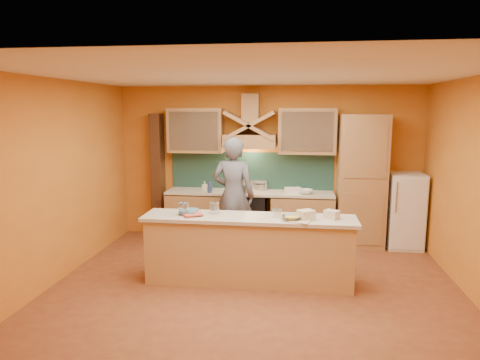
# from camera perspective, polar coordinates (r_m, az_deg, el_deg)

# --- Properties ---
(floor) EXTENTS (5.50, 5.00, 0.01)m
(floor) POSITION_cam_1_polar(r_m,az_deg,el_deg) (5.84, 1.82, -14.65)
(floor) COLOR brown
(floor) RESTS_ON ground
(ceiling) EXTENTS (5.50, 5.00, 0.01)m
(ceiling) POSITION_cam_1_polar(r_m,az_deg,el_deg) (5.35, 1.99, 13.88)
(ceiling) COLOR white
(ceiling) RESTS_ON wall_back
(wall_back) EXTENTS (5.50, 0.02, 2.80)m
(wall_back) POSITION_cam_1_polar(r_m,az_deg,el_deg) (7.89, 3.70, 2.26)
(wall_back) COLOR orange
(wall_back) RESTS_ON floor
(wall_front) EXTENTS (5.50, 0.02, 2.80)m
(wall_front) POSITION_cam_1_polar(r_m,az_deg,el_deg) (3.02, -2.85, -9.62)
(wall_front) COLOR orange
(wall_front) RESTS_ON floor
(wall_left) EXTENTS (0.02, 5.00, 2.80)m
(wall_left) POSITION_cam_1_polar(r_m,az_deg,el_deg) (6.31, -23.79, -0.34)
(wall_left) COLOR orange
(wall_left) RESTS_ON floor
(base_cabinet_left) EXTENTS (1.10, 0.60, 0.86)m
(base_cabinet_left) POSITION_cam_1_polar(r_m,az_deg,el_deg) (7.96, -5.58, -4.82)
(base_cabinet_left) COLOR #AA7E4D
(base_cabinet_left) RESTS_ON floor
(base_cabinet_right) EXTENTS (1.10, 0.60, 0.86)m
(base_cabinet_right) POSITION_cam_1_polar(r_m,az_deg,el_deg) (7.76, 8.28, -5.24)
(base_cabinet_right) COLOR #AA7E4D
(base_cabinet_right) RESTS_ON floor
(counter_top) EXTENTS (3.00, 0.62, 0.04)m
(counter_top) POSITION_cam_1_polar(r_m,az_deg,el_deg) (7.70, 1.27, -1.68)
(counter_top) COLOR beige
(counter_top) RESTS_ON base_cabinet_left
(stove) EXTENTS (0.60, 0.58, 0.90)m
(stove) POSITION_cam_1_polar(r_m,az_deg,el_deg) (7.80, 1.26, -4.92)
(stove) COLOR black
(stove) RESTS_ON floor
(backsplash) EXTENTS (3.00, 0.03, 0.70)m
(backsplash) POSITION_cam_1_polar(r_m,az_deg,el_deg) (7.92, 1.51, 1.21)
(backsplash) COLOR #1B3B35
(backsplash) RESTS_ON wall_back
(range_hood) EXTENTS (0.92, 0.50, 0.24)m
(range_hood) POSITION_cam_1_polar(r_m,az_deg,el_deg) (7.62, 1.34, 5.20)
(range_hood) COLOR #AA7E4D
(range_hood) RESTS_ON wall_back
(hood_chimney) EXTENTS (0.30, 0.30, 0.50)m
(hood_chimney) POSITION_cam_1_polar(r_m,az_deg,el_deg) (7.70, 1.44, 9.56)
(hood_chimney) COLOR #AA7E4D
(hood_chimney) RESTS_ON wall_back
(upper_cabinet_left) EXTENTS (1.00, 0.35, 0.80)m
(upper_cabinet_left) POSITION_cam_1_polar(r_m,az_deg,el_deg) (7.86, -5.91, 6.59)
(upper_cabinet_left) COLOR #AA7E4D
(upper_cabinet_left) RESTS_ON wall_back
(upper_cabinet_right) EXTENTS (1.00, 0.35, 0.80)m
(upper_cabinet_right) POSITION_cam_1_polar(r_m,az_deg,el_deg) (7.65, 8.93, 6.45)
(upper_cabinet_right) COLOR #AA7E4D
(upper_cabinet_right) RESTS_ON wall_back
(pantry_column) EXTENTS (0.80, 0.60, 2.30)m
(pantry_column) POSITION_cam_1_polar(r_m,az_deg,el_deg) (7.69, 15.87, -0.15)
(pantry_column) COLOR #AA7E4D
(pantry_column) RESTS_ON floor
(fridge) EXTENTS (0.58, 0.60, 1.30)m
(fridge) POSITION_cam_1_polar(r_m,az_deg,el_deg) (7.93, 21.09, -3.83)
(fridge) COLOR white
(fridge) RESTS_ON floor
(trim_column_left) EXTENTS (0.20, 0.30, 2.30)m
(trim_column_left) POSITION_cam_1_polar(r_m,az_deg,el_deg) (8.17, -10.89, 0.59)
(trim_column_left) COLOR #472816
(trim_column_left) RESTS_ON floor
(island_body) EXTENTS (2.80, 0.55, 0.88)m
(island_body) POSITION_cam_1_polar(r_m,az_deg,el_deg) (5.97, 1.17, -9.58)
(island_body) COLOR tan
(island_body) RESTS_ON floor
(island_top) EXTENTS (2.90, 0.62, 0.05)m
(island_top) POSITION_cam_1_polar(r_m,az_deg,el_deg) (5.83, 1.19, -5.11)
(island_top) COLOR beige
(island_top) RESTS_ON island_body
(person) EXTENTS (0.75, 0.53, 1.94)m
(person) POSITION_cam_1_polar(r_m,az_deg,el_deg) (7.09, -0.89, -2.06)
(person) COLOR slate
(person) RESTS_ON floor
(pot_large) EXTENTS (0.26, 0.26, 0.15)m
(pot_large) POSITION_cam_1_polar(r_m,az_deg,el_deg) (7.55, 0.67, -1.33)
(pot_large) COLOR silver
(pot_large) RESTS_ON stove
(pot_small) EXTENTS (0.21, 0.21, 0.13)m
(pot_small) POSITION_cam_1_polar(r_m,az_deg,el_deg) (7.84, 2.67, -1.00)
(pot_small) COLOR silver
(pot_small) RESTS_ON stove
(soap_bottle_a) EXTENTS (0.09, 0.09, 0.17)m
(soap_bottle_a) POSITION_cam_1_polar(r_m,az_deg,el_deg) (7.77, -4.73, -0.81)
(soap_bottle_a) COLOR white
(soap_bottle_a) RESTS_ON counter_top
(soap_bottle_b) EXTENTS (0.11, 0.11, 0.25)m
(soap_bottle_b) POSITION_cam_1_polar(r_m,az_deg,el_deg) (7.58, -4.04, -0.74)
(soap_bottle_b) COLOR #314C87
(soap_bottle_b) RESTS_ON counter_top
(bowl_back) EXTENTS (0.31, 0.31, 0.08)m
(bowl_back) POSITION_cam_1_polar(r_m,az_deg,el_deg) (7.55, 8.72, -1.55)
(bowl_back) COLOR silver
(bowl_back) RESTS_ON counter_top
(dish_rack) EXTENTS (0.32, 0.28, 0.10)m
(dish_rack) POSITION_cam_1_polar(r_m,az_deg,el_deg) (7.57, 7.15, -1.40)
(dish_rack) COLOR white
(dish_rack) RESTS_ON counter_top
(book_lower) EXTENTS (0.39, 0.42, 0.03)m
(book_lower) POSITION_cam_1_polar(r_m,az_deg,el_deg) (5.91, -7.68, -4.58)
(book_lower) COLOR #BB4C43
(book_lower) RESTS_ON island_top
(book_upper) EXTENTS (0.22, 0.30, 0.02)m
(book_upper) POSITION_cam_1_polar(r_m,az_deg,el_deg) (6.07, -7.83, -4.05)
(book_upper) COLOR teal
(book_upper) RESTS_ON island_top
(jar_large) EXTENTS (0.16, 0.16, 0.17)m
(jar_large) POSITION_cam_1_polar(r_m,az_deg,el_deg) (5.94, -7.52, -3.82)
(jar_large) COLOR white
(jar_large) RESTS_ON island_top
(jar_small) EXTENTS (0.17, 0.17, 0.15)m
(jar_small) POSITION_cam_1_polar(r_m,az_deg,el_deg) (5.98, -3.41, -3.75)
(jar_small) COLOR white
(jar_small) RESTS_ON island_top
(kitchen_scale) EXTENTS (0.12, 0.12, 0.09)m
(kitchen_scale) POSITION_cam_1_polar(r_m,az_deg,el_deg) (5.79, 4.97, -4.52)
(kitchen_scale) COLOR white
(kitchen_scale) RESTS_ON island_top
(mixing_bowl) EXTENTS (0.27, 0.27, 0.06)m
(mixing_bowl) POSITION_cam_1_polar(r_m,az_deg,el_deg) (5.67, 6.88, -5.03)
(mixing_bowl) COLOR silver
(mixing_bowl) RESTS_ON island_top
(cloth) EXTENTS (0.28, 0.24, 0.02)m
(cloth) POSITION_cam_1_polar(r_m,az_deg,el_deg) (5.59, 7.99, -5.51)
(cloth) COLOR beige
(cloth) RESTS_ON island_top
(grocery_bag_a) EXTENTS (0.25, 0.24, 0.13)m
(grocery_bag_a) POSITION_cam_1_polar(r_m,az_deg,el_deg) (5.70, 8.79, -4.64)
(grocery_bag_a) COLOR beige
(grocery_bag_a) RESTS_ON island_top
(grocery_bag_b) EXTENTS (0.23, 0.22, 0.11)m
(grocery_bag_b) POSITION_cam_1_polar(r_m,az_deg,el_deg) (5.82, 12.13, -4.52)
(grocery_bag_b) COLOR beige
(grocery_bag_b) RESTS_ON island_top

